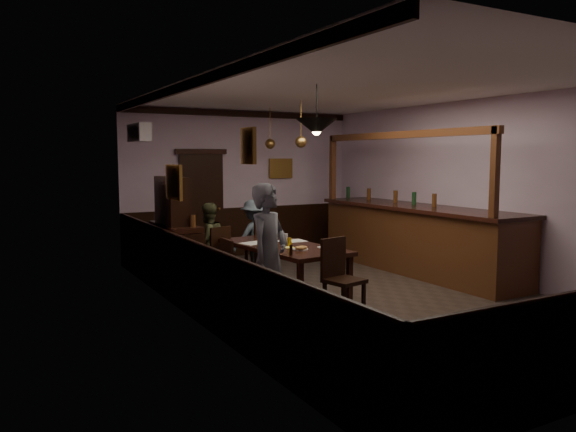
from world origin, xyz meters
TOP-DOWN VIEW (x-y plane):
  - room at (0.00, 0.00)m, footprint 5.01×8.01m
  - dining_table at (-0.90, 0.57)m, footprint 1.21×2.29m
  - chair_far_left at (-1.46, 1.79)m, footprint 0.50×0.50m
  - chair_far_right at (-0.58, 1.87)m, footprint 0.47×0.47m
  - chair_near at (-0.78, -0.75)m, footprint 0.52×0.52m
  - chair_side at (-1.80, 0.29)m, footprint 0.42×0.42m
  - person_standing at (-1.82, -0.78)m, footprint 0.76×0.69m
  - person_seated_left at (-1.50, 2.06)m, footprint 0.73×0.64m
  - person_seated_right at (-0.60, 2.15)m, footprint 0.92×0.63m
  - newspaper_left at (-1.20, 0.90)m, footprint 0.48×0.39m
  - newspaper_right at (-0.62, 0.80)m, footprint 0.42×0.30m
  - napkin at (-0.94, 0.32)m, footprint 0.16×0.16m
  - saucer at (-0.53, 0.06)m, footprint 0.15×0.15m
  - coffee_cup at (-0.52, 0.02)m, footprint 0.09×0.09m
  - pastry_plate at (-0.90, 0.06)m, footprint 0.22×0.22m
  - pastry_ring_a at (-0.94, 0.00)m, footprint 0.13×0.13m
  - pastry_ring_b at (-0.88, 0.03)m, footprint 0.13×0.13m
  - soda_can at (-0.86, 0.43)m, footprint 0.07×0.07m
  - beer_glass at (-1.12, 0.64)m, footprint 0.06×0.06m
  - water_glass at (-0.80, 0.65)m, footprint 0.06×0.06m
  - pepper_mill at (-1.23, -0.26)m, footprint 0.04×0.04m
  - sideboard at (-2.21, 1.60)m, footprint 0.47×1.32m
  - bar_counter at (1.99, 0.90)m, footprint 1.03×4.43m
  - door_back at (-0.90, 3.95)m, footprint 0.90×0.06m
  - ac_unit at (-2.38, 2.90)m, footprint 0.20×0.85m
  - picture_left_small at (-2.46, -1.60)m, footprint 0.04×0.28m
  - picture_left_large at (-2.46, 0.80)m, footprint 0.04×0.62m
  - picture_back at (0.90, 3.96)m, footprint 0.55×0.04m
  - pendant_iron at (-0.82, -0.23)m, footprint 0.56×0.56m
  - pendant_brass_mid at (0.10, 1.75)m, footprint 0.20×0.20m
  - pendant_brass_far at (0.30, 3.29)m, footprint 0.20×0.20m

SIDE VIEW (x-z plane):
  - chair_far_left at x=-1.46m, z-range 0.04..0.97m
  - chair_side at x=-1.80m, z-range 0.04..0.99m
  - chair_near at x=-0.78m, z-range 0.05..1.05m
  - chair_far_right at x=-0.58m, z-range 0.05..1.09m
  - bar_counter at x=1.99m, z-range -0.61..1.87m
  - person_seated_left at x=-1.50m, z-range 0.00..1.29m
  - person_seated_right at x=-0.60m, z-range 0.00..1.31m
  - dining_table at x=-0.90m, z-range 0.31..1.06m
  - sideboard at x=-2.21m, z-range -0.17..1.57m
  - napkin at x=-0.94m, z-range 0.75..0.75m
  - newspaper_left at x=-1.20m, z-range 0.75..0.76m
  - newspaper_right at x=-0.62m, z-range 0.75..0.76m
  - saucer at x=-0.53m, z-range 0.75..0.76m
  - pastry_plate at x=-0.90m, z-range 0.75..0.76m
  - pastry_ring_a at x=-0.94m, z-range 0.77..0.81m
  - pastry_ring_b at x=-0.88m, z-range 0.77..0.81m
  - coffee_cup at x=-0.52m, z-range 0.76..0.84m
  - soda_can at x=-0.86m, z-range 0.75..0.87m
  - pepper_mill at x=-1.23m, z-range 0.75..0.89m
  - water_glass at x=-0.80m, z-range 0.75..0.90m
  - beer_glass at x=-1.12m, z-range 0.75..0.95m
  - person_standing at x=-1.82m, z-range 0.00..1.74m
  - door_back at x=-0.90m, z-range 0.00..2.10m
  - room at x=0.00m, z-range -0.01..3.01m
  - picture_left_large at x=-2.46m, z-range 1.46..1.94m
  - picture_back at x=0.90m, z-range 1.59..2.01m
  - picture_left_small at x=-2.46m, z-range 1.97..2.33m
  - pendant_brass_mid at x=0.10m, z-range 1.89..2.70m
  - pendant_brass_far at x=0.30m, z-range 1.89..2.70m
  - pendant_iron at x=-0.82m, z-range 2.10..2.77m
  - ac_unit at x=-2.38m, z-range 2.30..2.60m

